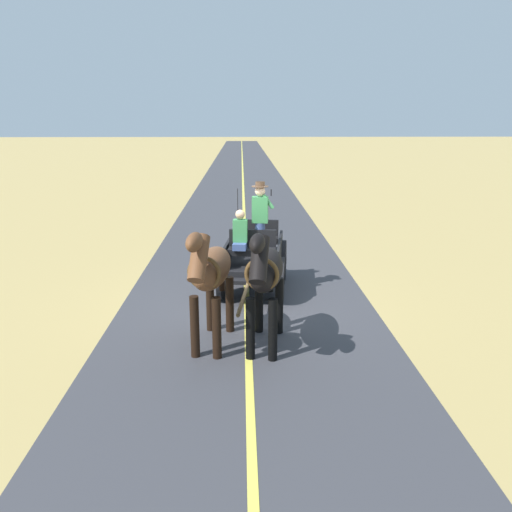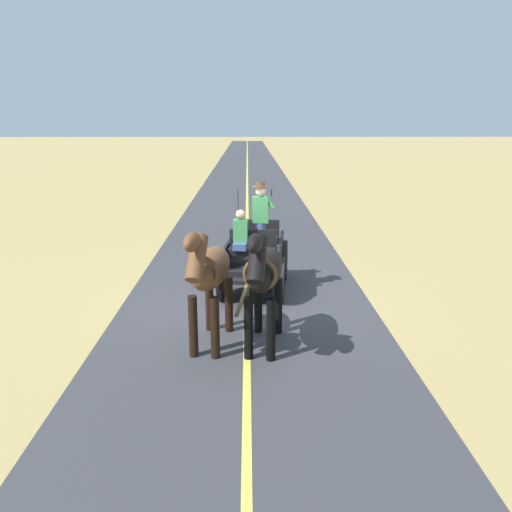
# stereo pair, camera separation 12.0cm
# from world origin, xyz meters

# --- Properties ---
(ground_plane) EXTENTS (200.00, 200.00, 0.00)m
(ground_plane) POSITION_xyz_m (0.00, 0.00, 0.00)
(ground_plane) COLOR tan
(road_surface) EXTENTS (5.26, 160.00, 0.01)m
(road_surface) POSITION_xyz_m (0.00, 0.00, 0.00)
(road_surface) COLOR #38383D
(road_surface) RESTS_ON ground
(road_centre_stripe) EXTENTS (0.12, 160.00, 0.00)m
(road_centre_stripe) POSITION_xyz_m (0.00, 0.00, 0.01)
(road_centre_stripe) COLOR #DBCC4C
(road_centre_stripe) RESTS_ON road_surface
(horse_drawn_carriage) EXTENTS (1.67, 4.52, 2.50)m
(horse_drawn_carriage) POSITION_xyz_m (-0.18, -0.83, 0.82)
(horse_drawn_carriage) COLOR black
(horse_drawn_carriage) RESTS_ON ground
(horse_near_side) EXTENTS (0.81, 2.15, 2.21)m
(horse_near_side) POSITION_xyz_m (-0.28, 2.23, 1.32)
(horse_near_side) COLOR black
(horse_near_side) RESTS_ON ground
(horse_off_side) EXTENTS (0.82, 2.15, 2.21)m
(horse_off_side) POSITION_xyz_m (0.62, 2.13, 1.32)
(horse_off_side) COLOR brown
(horse_off_side) RESTS_ON ground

